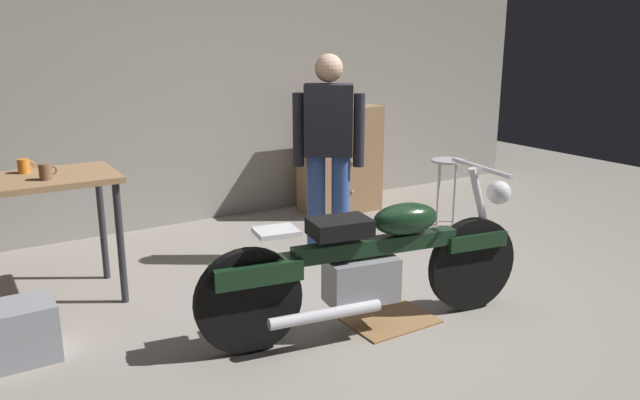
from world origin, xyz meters
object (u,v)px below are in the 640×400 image
object	(u,v)px
motorcycle	(372,262)
shop_stool	(448,174)
wooden_dresser	(340,159)
mug_brown_stoneware	(46,172)
mug_orange_travel	(24,166)
person_standing	(329,149)
storage_bin	(15,333)

from	to	relation	value
motorcycle	shop_stool	xyz separation A→B (m)	(1.98, 1.45, 0.05)
shop_stool	wooden_dresser	distance (m)	1.13
motorcycle	mug_brown_stoneware	size ratio (longest dim) A/B	19.15
mug_orange_travel	person_standing	bearing A→B (deg)	-11.96
motorcycle	shop_stool	bearing A→B (deg)	45.43
mug_orange_travel	storage_bin	bearing A→B (deg)	-105.08
motorcycle	shop_stool	world-z (taller)	motorcycle
wooden_dresser	mug_orange_travel	world-z (taller)	wooden_dresser
person_standing	mug_orange_travel	xyz separation A→B (m)	(-2.16, 0.46, 0.02)
mug_brown_stoneware	mug_orange_travel	size ratio (longest dim) A/B	1.03
storage_bin	mug_orange_travel	bearing A→B (deg)	74.92
motorcycle	person_standing	world-z (taller)	person_standing
shop_stool	wooden_dresser	bearing A→B (deg)	123.69
motorcycle	mug_orange_travel	bearing A→B (deg)	145.14
motorcycle	person_standing	size ratio (longest dim) A/B	1.30
wooden_dresser	storage_bin	size ratio (longest dim) A/B	2.50
person_standing	wooden_dresser	world-z (taller)	person_standing
shop_stool	mug_brown_stoneware	size ratio (longest dim) A/B	5.64
motorcycle	storage_bin	bearing A→B (deg)	168.59
shop_stool	mug_orange_travel	xyz separation A→B (m)	(-3.69, 0.22, 0.45)
mug_brown_stoneware	wooden_dresser	bearing A→B (deg)	18.99
shop_stool	person_standing	bearing A→B (deg)	-171.00
wooden_dresser	mug_brown_stoneware	distance (m)	3.17
storage_bin	mug_brown_stoneware	xyz separation A→B (m)	(0.34, 0.63, 0.78)
motorcycle	shop_stool	distance (m)	2.46
wooden_dresser	storage_bin	bearing A→B (deg)	-153.55
person_standing	wooden_dresser	distance (m)	1.54
motorcycle	mug_orange_travel	world-z (taller)	same
shop_stool	wooden_dresser	xyz separation A→B (m)	(-0.63, 0.94, 0.05)
person_standing	shop_stool	distance (m)	1.61
shop_stool	mug_brown_stoneware	world-z (taller)	mug_brown_stoneware
wooden_dresser	storage_bin	xyz separation A→B (m)	(-3.31, -1.65, -0.38)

